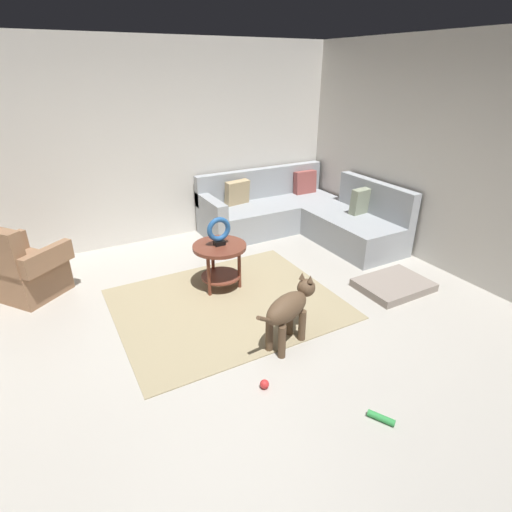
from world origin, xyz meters
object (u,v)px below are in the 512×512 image
sectional_couch (300,215)px  dog_toy_ball (264,384)px  armchair (24,270)px  dog_bed_mat (393,285)px  side_table (220,255)px  dog (290,308)px  torus_sculpture (219,231)px  dog_toy_rope (381,418)px

sectional_couch → dog_toy_ball: (-2.11, -2.59, -0.25)m
armchair → dog_toy_ball: (1.59, -2.51, -0.29)m
sectional_couch → dog_bed_mat: 1.95m
armchair → side_table: bearing=28.2°
dog_bed_mat → dog_toy_ball: (-2.10, -0.66, -0.01)m
dog → side_table: bearing=164.4°
torus_sculpture → side_table: bearing=90.0°
dog → torus_sculpture: bearing=164.4°
dog_toy_ball → dog_toy_rope: size_ratio=0.38×
torus_sculpture → sectional_couch: bearing=28.5°
torus_sculpture → dog_toy_rope: size_ratio=1.66×
armchair → dog_bed_mat: 4.13m
sectional_couch → armchair: same height
dog_toy_rope → dog_toy_ball: bearing=129.8°
side_table → torus_sculpture: (0.00, -0.00, 0.29)m
side_table → dog_bed_mat: (1.74, -0.98, -0.37)m
dog → armchair: bearing=-156.7°
side_table → dog_toy_rope: bearing=-84.8°
sectional_couch → armchair: size_ratio=2.25×
dog → dog_toy_rope: (0.09, -1.09, -0.35)m
sectional_couch → torus_sculpture: sectional_couch is taller
dog_toy_rope → dog: bearing=94.9°
dog_bed_mat → dog_toy_ball: bearing=-162.6°
side_table → dog: dog is taller
armchair → dog_toy_rope: bearing=-3.9°
dog_toy_ball → side_table: bearing=77.5°
armchair → dog_toy_ball: size_ratio=13.40×
torus_sculpture → dog: size_ratio=0.40×
armchair → dog_bed_mat: (3.69, -1.85, -0.28)m
sectional_couch → dog_toy_ball: 3.36m
sectional_couch → armchair: 3.70m
armchair → dog_toy_ball: 2.98m
armchair → dog_toy_ball: armchair is taller
sectional_couch → dog: sectional_couch is taller
torus_sculpture → dog_bed_mat: bearing=-29.5°
dog_bed_mat → dog_toy_rope: (-1.52, -1.35, -0.02)m
sectional_couch → dog: 2.74m
dog_toy_ball → dog: bearing=39.4°
side_table → dog_toy_rope: 2.38m
armchair → dog_toy_rope: armchair is taller
dog → dog_toy_ball: dog is taller
dog → dog_toy_rope: bearing=-16.3°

